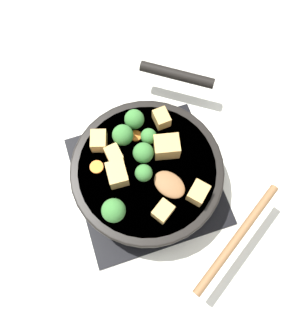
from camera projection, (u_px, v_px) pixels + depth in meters
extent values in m
plane|color=silver|center=(147.00, 180.00, 0.74)|extent=(2.40, 2.40, 0.00)
cube|color=black|center=(147.00, 180.00, 0.74)|extent=(0.31, 0.31, 0.01)
torus|color=black|center=(147.00, 178.00, 0.72)|extent=(0.24, 0.24, 0.01)
cube|color=black|center=(147.00, 178.00, 0.72)|extent=(0.01, 0.23, 0.01)
cube|color=black|center=(147.00, 178.00, 0.72)|extent=(0.23, 0.01, 0.01)
cylinder|color=black|center=(147.00, 173.00, 0.69)|extent=(0.31, 0.31, 0.06)
cylinder|color=brown|center=(147.00, 172.00, 0.69)|extent=(0.28, 0.28, 0.05)
torus|color=black|center=(147.00, 169.00, 0.66)|extent=(0.31, 0.31, 0.01)
cylinder|color=black|center=(177.00, 75.00, 0.75)|extent=(0.16, 0.12, 0.02)
ellipsoid|color=brown|center=(169.00, 185.00, 0.64)|extent=(0.08, 0.08, 0.01)
cylinder|color=brown|center=(237.00, 238.00, 0.61)|extent=(0.22, 0.15, 0.02)
cube|color=tan|center=(198.00, 193.00, 0.63)|extent=(0.05, 0.05, 0.03)
cube|color=tan|center=(161.00, 212.00, 0.62)|extent=(0.05, 0.04, 0.03)
cube|color=tan|center=(161.00, 118.00, 0.68)|extent=(0.03, 0.04, 0.03)
cube|color=tan|center=(167.00, 147.00, 0.65)|extent=(0.06, 0.05, 0.04)
cube|color=tan|center=(117.00, 174.00, 0.64)|extent=(0.04, 0.05, 0.04)
cube|color=tan|center=(99.00, 141.00, 0.66)|extent=(0.04, 0.05, 0.03)
cube|color=tan|center=(114.00, 155.00, 0.65)|extent=(0.03, 0.04, 0.03)
cylinder|color=#709956|center=(149.00, 140.00, 0.67)|extent=(0.01, 0.01, 0.01)
sphere|color=#387533|center=(149.00, 136.00, 0.66)|extent=(0.03, 0.03, 0.03)
cylinder|color=#709956|center=(135.00, 124.00, 0.69)|extent=(0.01, 0.01, 0.01)
sphere|color=#387533|center=(134.00, 119.00, 0.67)|extent=(0.04, 0.04, 0.04)
cylinder|color=#709956|center=(144.00, 176.00, 0.65)|extent=(0.01, 0.01, 0.01)
sphere|color=#387533|center=(144.00, 173.00, 0.63)|extent=(0.03, 0.03, 0.03)
cylinder|color=#709956|center=(115.00, 213.00, 0.62)|extent=(0.01, 0.01, 0.01)
sphere|color=#387533|center=(114.00, 210.00, 0.60)|extent=(0.05, 0.05, 0.05)
cylinder|color=#709956|center=(145.00, 156.00, 0.66)|extent=(0.01, 0.01, 0.01)
sphere|color=#387533|center=(145.00, 152.00, 0.64)|extent=(0.04, 0.04, 0.04)
cylinder|color=#709956|center=(124.00, 140.00, 0.67)|extent=(0.01, 0.01, 0.01)
sphere|color=#387533|center=(123.00, 135.00, 0.65)|extent=(0.04, 0.04, 0.04)
cylinder|color=orange|center=(136.00, 136.00, 0.68)|extent=(0.02, 0.02, 0.01)
cylinder|color=orange|center=(97.00, 167.00, 0.66)|extent=(0.03, 0.03, 0.01)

